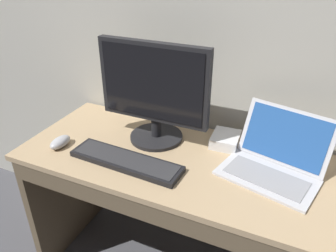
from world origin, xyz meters
TOP-DOWN VIEW (x-y plane):
  - desk at (0.00, -0.01)m, footprint 1.40×0.58m
  - laptop_silver at (0.36, 0.08)m, footprint 0.42×0.38m
  - external_monitor at (-0.17, 0.09)m, footprint 0.49×0.24m
  - wired_keyboard at (-0.20, -0.13)m, footprint 0.48×0.15m
  - computer_mouse at (-0.53, -0.13)m, footprint 0.06×0.11m
  - external_drive_box at (0.13, 0.18)m, footprint 0.12×0.15m

SIDE VIEW (x-z plane):
  - desk at x=0.00m, z-range 0.15..0.90m
  - wired_keyboard at x=-0.20m, z-range 0.75..0.77m
  - computer_mouse at x=-0.53m, z-range 0.75..0.79m
  - external_drive_box at x=0.13m, z-range 0.75..0.80m
  - laptop_silver at x=0.36m, z-range 0.70..0.92m
  - external_monitor at x=-0.17m, z-range 0.76..1.21m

